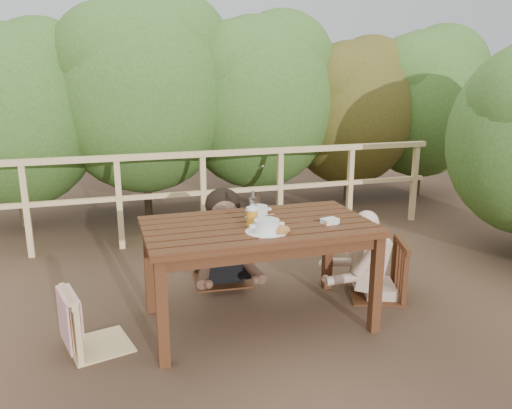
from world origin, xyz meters
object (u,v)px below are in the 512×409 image
object	(u,v)px
beer_glass	(252,218)
bottle	(253,207)
soup_near	(267,227)
diner_right	(383,226)
table	(258,274)
woman	(220,208)
soup_far	(258,211)
chair_right	(378,245)
bread_roll	(282,230)
butter_tub	(330,222)
chair_left	(95,291)
chair_far	(221,229)

from	to	relation	value
beer_glass	bottle	size ratio (longest dim) A/B	0.65
soup_near	diner_right	bearing A→B (deg)	16.62
table	soup_near	world-z (taller)	soup_near
woman	soup_near	world-z (taller)	woman
soup_far	diner_right	bearing A→B (deg)	-5.49
chair_right	beer_glass	xyz separation A→B (m)	(-1.15, -0.18, 0.38)
chair_right	bread_roll	distance (m)	1.13
beer_glass	butter_tub	size ratio (longest dim) A/B	1.27
chair_left	butter_tub	world-z (taller)	chair_left
woman	soup_near	distance (m)	1.06
chair_right	beer_glass	size ratio (longest dim) A/B	5.91
beer_glass	bottle	xyz separation A→B (m)	(0.05, 0.14, 0.04)
soup_far	soup_near	bearing A→B (deg)	-100.31
soup_far	bread_roll	size ratio (longest dim) A/B	2.14
woman	soup_far	distance (m)	0.65
table	chair_far	world-z (taller)	chair_far
table	diner_right	distance (m)	1.15
beer_glass	diner_right	bearing A→B (deg)	8.84
chair_left	soup_far	size ratio (longest dim) A/B	3.41
table	diner_right	size ratio (longest dim) A/B	1.35
bottle	woman	bearing A→B (deg)	95.37
bread_roll	table	bearing A→B (deg)	108.68
chair_right	beer_glass	distance (m)	1.22
woman	diner_right	world-z (taller)	woman
chair_left	soup_near	size ratio (longest dim) A/B	2.77
chair_right	diner_right	xyz separation A→B (m)	(0.03, 0.00, 0.15)
woman	bottle	bearing A→B (deg)	100.27
chair_left	beer_glass	size ratio (longest dim) A/B	5.35
chair_right	soup_near	distance (m)	1.19
beer_glass	soup_far	bearing A→B (deg)	63.87
chair_far	bottle	distance (m)	0.84
chair_left	bread_roll	size ratio (longest dim) A/B	7.27
table	diner_right	world-z (taller)	diner_right
chair_left	soup_far	distance (m)	1.31
woman	beer_glass	size ratio (longest dim) A/B	8.84
chair_left	chair_right	distance (m)	2.24
chair_far	bottle	size ratio (longest dim) A/B	4.14
chair_far	diner_right	world-z (taller)	diner_right
soup_far	bottle	world-z (taller)	bottle
chair_left	soup_near	bearing A→B (deg)	-112.66
table	soup_near	distance (m)	0.47
beer_glass	butter_tub	bearing A→B (deg)	-10.97
soup_near	bottle	distance (m)	0.30
chair_far	bread_roll	world-z (taller)	chair_far
chair_far	butter_tub	world-z (taller)	chair_far
bottle	butter_tub	size ratio (longest dim) A/B	1.95
chair_right	soup_far	bearing A→B (deg)	-75.79
woman	soup_far	bearing A→B (deg)	109.46
soup_near	bottle	size ratio (longest dim) A/B	1.26
soup_near	chair_right	bearing A→B (deg)	17.05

